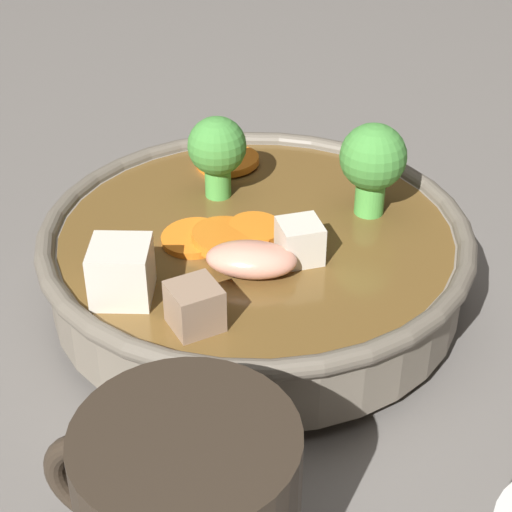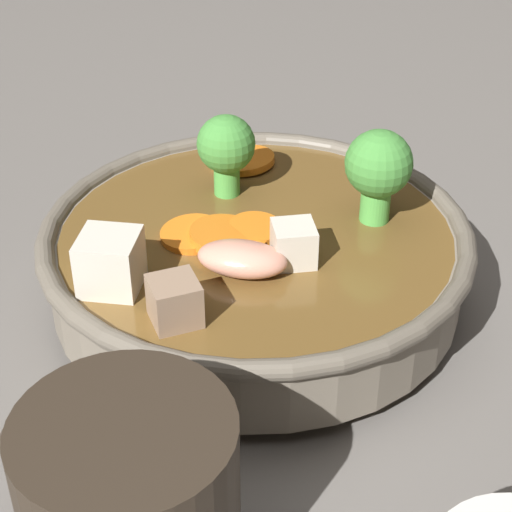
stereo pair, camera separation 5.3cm
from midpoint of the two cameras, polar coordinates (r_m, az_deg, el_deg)
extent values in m
plane|color=slate|center=(0.56, 2.76, -3.21)|extent=(3.00, 3.00, 0.00)
cylinder|color=slate|center=(0.55, 2.77, -2.80)|extent=(0.14, 0.14, 0.01)
cylinder|color=slate|center=(0.54, 2.85, -0.49)|extent=(0.26, 0.26, 0.04)
torus|color=#685F52|center=(0.52, 2.91, 1.50)|extent=(0.27, 0.27, 0.01)
cylinder|color=brown|center=(0.53, 2.88, 0.40)|extent=(0.24, 0.24, 0.02)
cylinder|color=orange|center=(0.51, 1.08, 1.13)|extent=(0.07, 0.07, 0.01)
cylinder|color=orange|center=(0.52, -1.34, 1.36)|extent=(0.05, 0.05, 0.01)
cylinder|color=orange|center=(0.53, 2.73, 1.99)|extent=(0.04, 0.04, 0.01)
cylinder|color=orange|center=(0.60, 1.68, 6.32)|extent=(0.05, 0.05, 0.01)
cylinder|color=#59B84C|center=(0.54, 10.79, 3.46)|extent=(0.02, 0.02, 0.02)
sphere|color=#47933D|center=(0.53, 11.09, 6.00)|extent=(0.04, 0.04, 0.04)
cylinder|color=#59B84C|center=(0.56, 0.77, 5.15)|extent=(0.02, 0.02, 0.02)
sphere|color=#47933D|center=(0.55, 0.79, 7.41)|extent=(0.04, 0.04, 0.04)
cube|color=silver|center=(0.49, 5.63, 0.71)|extent=(0.03, 0.03, 0.02)
cube|color=silver|center=(0.47, -6.53, -0.52)|extent=(0.04, 0.04, 0.03)
cube|color=#9E7F66|center=(0.44, -1.84, -3.21)|extent=(0.04, 0.04, 0.02)
ellipsoid|color=#EA9E84|center=(0.48, 2.23, -0.29)|extent=(0.06, 0.04, 0.02)
cylinder|color=#33281E|center=(0.37, -4.12, -16.45)|extent=(0.09, 0.09, 0.09)
torus|color=#33281E|center=(0.39, -10.25, -13.50)|extent=(0.05, 0.01, 0.05)
camera|label=1|loc=(0.03, -87.14, 1.92)|focal=60.00mm
camera|label=2|loc=(0.03, 92.86, -1.92)|focal=60.00mm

